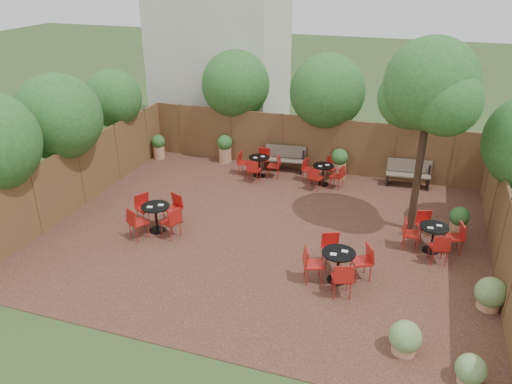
% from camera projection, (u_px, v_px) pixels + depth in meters
% --- Properties ---
extents(ground, '(80.00, 80.00, 0.00)m').
position_uv_depth(ground, '(265.00, 233.00, 14.15)').
color(ground, '#354F23').
rests_on(ground, ground).
extents(courtyard_paving, '(12.00, 10.00, 0.02)m').
position_uv_depth(courtyard_paving, '(265.00, 233.00, 14.14)').
color(courtyard_paving, '#321B14').
rests_on(courtyard_paving, ground).
extents(fence_back, '(12.00, 0.08, 2.00)m').
position_uv_depth(fence_back, '(307.00, 143.00, 18.01)').
color(fence_back, brown).
rests_on(fence_back, ground).
extents(fence_left, '(0.08, 10.00, 2.00)m').
position_uv_depth(fence_left, '(81.00, 174.00, 15.45)').
color(fence_left, brown).
rests_on(fence_left, ground).
extents(fence_right, '(0.08, 10.00, 2.00)m').
position_uv_depth(fence_right, '(503.00, 237.00, 12.00)').
color(fence_right, brown).
rests_on(fence_right, ground).
extents(neighbour_building, '(5.00, 4.00, 8.00)m').
position_uv_depth(neighbour_building, '(221.00, 40.00, 20.61)').
color(neighbour_building, beige).
rests_on(neighbour_building, ground).
extents(overhang_foliage, '(15.93, 10.82, 2.68)m').
position_uv_depth(overhang_foliage, '(243.00, 109.00, 15.67)').
color(overhang_foliage, '#225A1D').
rests_on(overhang_foliage, ground).
extents(courtyard_tree, '(2.61, 2.51, 5.38)m').
position_uv_depth(courtyard_tree, '(430.00, 91.00, 12.61)').
color(courtyard_tree, black).
rests_on(courtyard_tree, courtyard_paving).
extents(park_bench_left, '(1.51, 0.65, 0.91)m').
position_uv_depth(park_bench_left, '(285.00, 158.00, 18.12)').
color(park_bench_left, brown).
rests_on(park_bench_left, courtyard_paving).
extents(park_bench_right, '(1.49, 0.61, 0.90)m').
position_uv_depth(park_bench_right, '(408.00, 173.00, 16.87)').
color(park_bench_right, brown).
rests_on(park_bench_right, courtyard_paving).
extents(bistro_tables, '(9.02, 7.03, 0.91)m').
position_uv_depth(bistro_tables, '(294.00, 210.00, 14.46)').
color(bistro_tables, black).
rests_on(bistro_tables, courtyard_paving).
extents(planters, '(11.27, 3.91, 1.07)m').
position_uv_depth(planters, '(284.00, 164.00, 17.33)').
color(planters, tan).
rests_on(planters, courtyard_paving).
extents(low_shrubs, '(2.36, 3.09, 0.74)m').
position_uv_depth(low_shrubs, '(458.00, 324.00, 10.09)').
color(low_shrubs, tan).
rests_on(low_shrubs, courtyard_paving).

